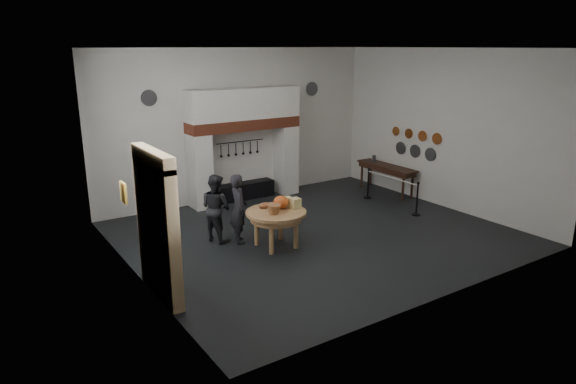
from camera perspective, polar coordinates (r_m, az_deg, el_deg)
floor at (r=12.93m, az=3.17°, el=-4.68°), size 9.00×8.00×0.02m
ceiling at (r=12.10m, az=3.50°, el=15.69°), size 9.00×8.00×0.02m
wall_back at (r=15.66m, az=-5.53°, el=7.44°), size 9.00×0.02×4.50m
wall_front at (r=9.50m, az=17.90°, el=1.14°), size 9.00×0.02×4.50m
wall_left at (r=10.33m, az=-17.14°, el=2.35°), size 0.02×8.00×4.50m
wall_right at (r=15.41m, az=16.96°, el=6.68°), size 0.02×8.00×4.50m
chimney_pier_left at (r=14.94m, az=-9.77°, el=2.27°), size 0.55×0.70×2.15m
chimney_pier_right at (r=16.31m, az=-0.26°, el=3.66°), size 0.55×0.70×2.15m
hearth_brick_band at (r=15.34m, az=-4.92°, el=7.51°), size 3.50×0.72×0.32m
chimney_hood at (r=15.27m, az=-4.97°, el=9.77°), size 3.50×0.70×0.90m
iron_range at (r=15.84m, az=-4.86°, el=0.15°), size 1.90×0.45×0.50m
utensil_rail at (r=15.67m, az=-5.34°, el=5.60°), size 1.60×0.02×0.02m
door_recess at (r=9.70m, az=-14.76°, el=-4.51°), size 0.04×1.10×2.50m
door_jamb_near at (r=9.09m, az=-12.78°, el=-5.44°), size 0.22×0.30×2.60m
door_jamb_far at (r=10.34m, az=-15.59°, el=-2.99°), size 0.22×0.30×2.60m
door_lintel at (r=9.34m, az=-14.84°, el=3.67°), size 0.22×1.70×0.30m
wall_plaque at (r=11.24m, az=-17.82°, el=-0.05°), size 0.05×0.34×0.44m
work_table at (r=11.85m, az=-1.34°, el=-2.30°), size 1.48×1.48×0.07m
pumpkin at (r=11.98m, az=-0.79°, el=-1.14°), size 0.36×0.36×0.31m
cheese_block_big at (r=12.03m, az=0.80°, el=-1.24°), size 0.22×0.22×0.24m
cheese_block_small at (r=12.26m, az=-0.07°, el=-1.00°), size 0.18×0.18×0.20m
wicker_basket at (r=11.61m, az=-1.58°, el=-1.94°), size 0.34×0.34×0.22m
bread_loaf at (r=12.06m, az=-2.63°, el=-1.49°), size 0.31×0.18×0.13m
visitor_near at (r=12.20m, az=-5.51°, el=-1.84°), size 0.55×0.70×1.67m
visitor_far at (r=12.38m, az=-8.01°, el=-1.74°), size 0.86×0.96×1.64m
side_table at (r=16.57m, az=10.91°, el=2.84°), size 0.55×2.20×0.06m
pewter_jug at (r=16.96m, az=9.53°, el=3.69°), size 0.12×0.12×0.22m
copper_pan_a at (r=15.55m, az=16.21°, el=5.70°), size 0.03×0.34×0.34m
copper_pan_b at (r=15.90m, az=14.71°, el=6.03°), size 0.03×0.32×0.32m
copper_pan_c at (r=16.27m, az=13.27°, el=6.34°), size 0.03×0.30×0.30m
copper_pan_d at (r=16.65m, az=11.90°, el=6.64°), size 0.03×0.28×0.28m
pewter_plate_left at (r=15.77m, az=15.52°, el=4.04°), size 0.03×0.40×0.40m
pewter_plate_mid at (r=16.16m, az=13.93°, el=4.43°), size 0.03×0.40×0.40m
pewter_plate_right at (r=16.56m, az=12.41°, el=4.80°), size 0.03×0.40×0.40m
pewter_plate_back_left at (r=14.44m, az=-15.19°, el=10.05°), size 0.44×0.03×0.44m
pewter_plate_back_right at (r=16.94m, az=2.68°, el=11.38°), size 0.44×0.03×0.44m
barrier_post_near at (r=14.63m, az=14.15°, el=-0.82°), size 0.05×0.05×0.90m
barrier_post_far at (r=15.98m, az=8.90°, el=0.90°), size 0.05×0.05×0.90m
barrier_rope at (r=15.18m, az=11.49°, el=1.53°), size 0.04×2.00×0.04m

